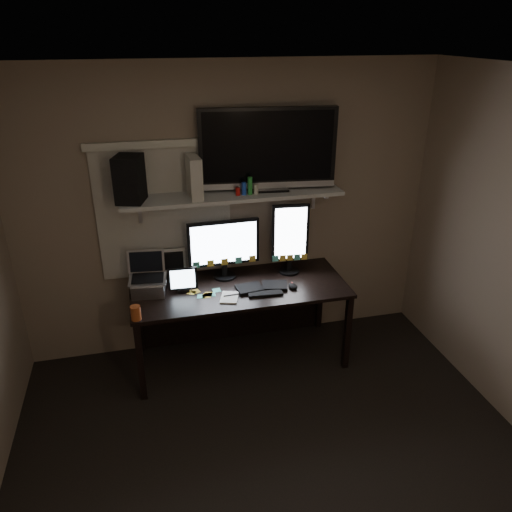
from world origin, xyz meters
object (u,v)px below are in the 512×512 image
object	(u,v)px
cup	(136,313)
monitor_portrait	(290,239)
game_console	(194,177)
speaker	(130,179)
keyboard	(262,287)
laptop	(147,275)
tablet	(183,280)
desk	(237,298)
monitor_landscape	(224,249)
mouse	(293,286)
tv	(268,149)

from	to	relation	value
cup	monitor_portrait	bearing A→B (deg)	20.04
game_console	speaker	bearing A→B (deg)	176.56
keyboard	laptop	bearing A→B (deg)	175.21
monitor_portrait	laptop	world-z (taller)	monitor_portrait
tablet	monitor_portrait	bearing A→B (deg)	10.55
speaker	tablet	bearing A→B (deg)	-8.59
desk	cup	bearing A→B (deg)	-152.28
cup	speaker	distance (m)	1.01
monitor_landscape	laptop	size ratio (longest dim) A/B	1.83
desk	tablet	bearing A→B (deg)	-168.93
desk	cup	xyz separation A→B (m)	(-0.85, -0.45, 0.23)
mouse	keyboard	bearing A→B (deg)	159.19
monitor_portrait	game_console	size ratio (longest dim) A/B	1.97
desk	monitor_landscape	size ratio (longest dim) A/B	2.94
keyboard	mouse	xyz separation A→B (m)	(0.25, -0.05, 0.01)
laptop	tv	size ratio (longest dim) A/B	0.30
laptop	game_console	size ratio (longest dim) A/B	1.03
desk	monitor_portrait	distance (m)	0.70
monitor_portrait	game_console	world-z (taller)	game_console
game_console	mouse	bearing A→B (deg)	-28.04
monitor_landscape	cup	bearing A→B (deg)	-147.06
desk	mouse	distance (m)	0.54
keyboard	laptop	size ratio (longest dim) A/B	1.30
mouse	monitor_portrait	bearing A→B (deg)	70.26
tablet	tv	size ratio (longest dim) A/B	0.21
desk	cup	world-z (taller)	cup
tablet	cup	bearing A→B (deg)	-134.65
monitor_portrait	desk	bearing A→B (deg)	-170.10
desk	speaker	bearing A→B (deg)	175.40
monitor_portrait	laptop	xyz separation A→B (m)	(-1.23, -0.11, -0.15)
game_console	tablet	bearing A→B (deg)	-138.38
monitor_portrait	mouse	size ratio (longest dim) A/B	6.38
monitor_landscape	laptop	bearing A→B (deg)	-168.73
tv	speaker	xyz separation A→B (m)	(-1.10, -0.06, -0.16)
monitor_landscape	tv	distance (m)	0.90
game_console	tv	bearing A→B (deg)	0.54
monitor_landscape	mouse	xyz separation A→B (m)	(0.52, -0.33, -0.25)
desk	tv	xyz separation A→B (m)	(0.30, 0.12, 1.26)
desk	tablet	distance (m)	0.55
tablet	laptop	bearing A→B (deg)	178.72
speaker	mouse	bearing A→B (deg)	1.68
desk	mouse	xyz separation A→B (m)	(0.43, -0.26, 0.19)
keyboard	mouse	bearing A→B (deg)	-8.75
tv	monitor_portrait	bearing A→B (deg)	-16.77
laptop	cup	size ratio (longest dim) A/B	3.01
tablet	speaker	xyz separation A→B (m)	(-0.33, 0.16, 0.82)
laptop	speaker	world-z (taller)	speaker
monitor_portrait	cup	world-z (taller)	monitor_portrait
monitor_portrait	keyboard	world-z (taller)	monitor_portrait
game_console	speaker	world-z (taller)	speaker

